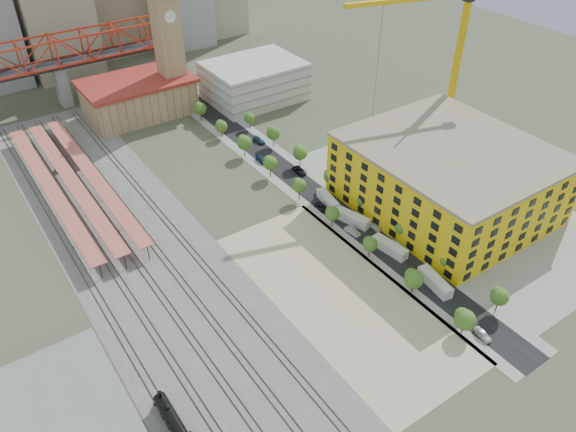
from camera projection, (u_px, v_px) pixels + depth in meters
ground at (278, 221)px, 151.56m from camera, size 400.00×400.00×0.00m
ballast_strip at (127, 235)px, 146.75m from camera, size 36.00×165.00×0.06m
dirt_lot at (340, 295)px, 128.86m from camera, size 28.00×67.00×0.06m
street_asphalt at (295, 178)px, 168.75m from camera, size 12.00×170.00×0.06m
sidewalk_west at (280, 184)px, 166.26m from camera, size 3.00×170.00×0.04m
sidewalk_east at (310, 173)px, 171.26m from camera, size 3.00×170.00×0.04m
construction_pad at (449, 202)px, 158.77m from camera, size 50.00×90.00×0.06m
rail_tracks at (120, 237)px, 145.86m from camera, size 26.56×160.00×0.18m
platform_canopies at (72, 181)px, 160.32m from camera, size 16.00×80.00×4.12m
station_hall at (139, 97)px, 199.61m from camera, size 38.00×24.00×13.10m
clock_tower at (167, 30)px, 191.08m from camera, size 12.00×12.00×52.00m
parking_garage at (254, 81)px, 210.12m from camera, size 34.00×26.00×14.00m
truss_bridge at (55, 56)px, 198.48m from camera, size 94.00×9.60×25.60m
construction_building at (448, 177)px, 151.82m from camera, size 44.60×50.60×18.80m
warehouse at (64, 419)px, 100.18m from camera, size 22.00×32.00×5.00m
street_trees at (315, 194)px, 162.15m from camera, size 15.40×124.40×8.00m
skyline at (105, 4)px, 235.60m from camera, size 133.00×46.00×60.00m
distant_hills at (127, 105)px, 391.68m from camera, size 647.00×264.00×227.00m
tower_crane at (451, 41)px, 165.50m from camera, size 50.50×16.49×55.63m
site_trailer_a at (435, 282)px, 130.37m from camera, size 4.02×10.33×2.75m
site_trailer_b at (390, 247)px, 140.53m from camera, size 3.93×10.20×2.72m
site_trailer_c at (352, 218)px, 150.24m from camera, size 5.42×10.49×2.78m
site_trailer_d at (328, 200)px, 157.31m from camera, size 3.99×9.63×2.56m
car_0 at (483, 335)px, 118.36m from camera, size 2.50×4.67×1.51m
car_1 at (352, 231)px, 146.72m from camera, size 2.24×4.89×1.56m
car_2 at (322, 207)px, 155.59m from camera, size 2.40×4.93×1.35m
car_3 at (262, 160)px, 175.94m from camera, size 2.34×5.58×1.61m
car_4 at (397, 245)px, 142.49m from camera, size 1.78×4.05×1.36m
car_5 at (374, 227)px, 148.36m from camera, size 1.82×4.07×1.30m
car_6 at (300, 171)px, 170.86m from camera, size 2.71×5.49×1.50m
car_7 at (259, 140)px, 186.23m from camera, size 2.43×5.20×1.47m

